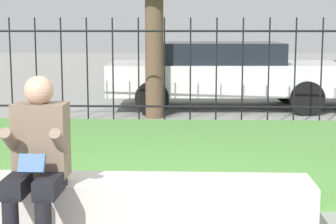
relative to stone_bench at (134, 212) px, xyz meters
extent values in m
cube|color=beige|center=(0.00, 0.00, 0.03)|extent=(2.70, 0.47, 0.47)
cube|color=black|center=(-0.76, -0.37, 0.32)|extent=(0.15, 0.42, 0.13)
cube|color=black|center=(-0.54, -0.37, 0.32)|extent=(0.15, 0.42, 0.13)
cube|color=#7A6651|center=(-0.65, -0.16, 0.59)|extent=(0.38, 0.24, 0.54)
sphere|color=tan|center=(-0.65, -0.18, 0.96)|extent=(0.21, 0.21, 0.21)
cylinder|color=#7A6651|center=(-0.83, -0.32, 0.61)|extent=(0.08, 0.29, 0.24)
cylinder|color=#7A6651|center=(-0.48, -0.32, 0.61)|extent=(0.08, 0.29, 0.24)
cube|color=#335689|center=(-0.65, -0.42, 0.48)|extent=(0.18, 0.09, 0.13)
cube|color=#569342|center=(0.22, 2.43, -0.09)|extent=(8.54, 3.46, 0.23)
cylinder|color=black|center=(0.22, 4.73, 0.14)|extent=(6.54, 0.03, 0.03)
cylinder|color=black|center=(0.22, 4.73, 1.33)|extent=(6.54, 0.03, 0.03)
cylinder|color=black|center=(-2.44, 4.73, 0.67)|extent=(0.02, 0.02, 1.75)
cylinder|color=black|center=(-2.03, 4.73, 0.67)|extent=(0.02, 0.02, 1.75)
cylinder|color=black|center=(-1.62, 4.73, 0.67)|extent=(0.02, 0.02, 1.75)
cylinder|color=black|center=(-1.21, 4.73, 0.67)|extent=(0.02, 0.02, 1.75)
cylinder|color=black|center=(-0.80, 4.73, 0.67)|extent=(0.02, 0.02, 1.75)
cylinder|color=black|center=(-0.39, 4.73, 0.67)|extent=(0.02, 0.02, 1.75)
cylinder|color=black|center=(0.02, 4.73, 0.67)|extent=(0.02, 0.02, 1.75)
cylinder|color=black|center=(0.43, 4.73, 0.67)|extent=(0.02, 0.02, 1.75)
cylinder|color=black|center=(0.83, 4.73, 0.67)|extent=(0.02, 0.02, 1.75)
cylinder|color=black|center=(1.24, 4.73, 0.67)|extent=(0.02, 0.02, 1.75)
cylinder|color=black|center=(1.65, 4.73, 0.67)|extent=(0.02, 0.02, 1.75)
cylinder|color=black|center=(2.06, 4.73, 0.67)|extent=(0.02, 0.02, 1.75)
cylinder|color=black|center=(2.47, 4.73, 0.67)|extent=(0.02, 0.02, 1.75)
cube|color=silver|center=(1.11, 6.98, 0.40)|extent=(4.62, 1.97, 0.59)
cube|color=black|center=(0.93, 6.97, 0.89)|extent=(2.56, 1.68, 0.40)
cylinder|color=black|center=(2.55, 6.13, 0.10)|extent=(0.63, 0.22, 0.63)
cylinder|color=black|center=(2.49, 7.92, 0.10)|extent=(0.63, 0.22, 0.63)
cylinder|color=black|center=(-0.27, 6.04, 0.10)|extent=(0.63, 0.22, 0.63)
cylinder|color=black|center=(-0.33, 7.82, 0.10)|extent=(0.63, 0.22, 0.63)
cylinder|color=brown|center=(-0.21, 5.78, 1.30)|extent=(0.32, 0.32, 3.02)
camera|label=1|loc=(0.42, -4.11, 1.41)|focal=60.00mm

